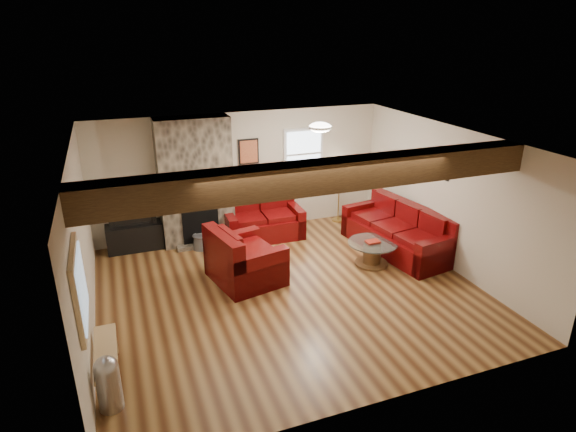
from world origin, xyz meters
name	(u,v)px	position (x,y,z in m)	size (l,w,h in m)	color
room	(289,220)	(0.00, 0.00, 1.25)	(8.00, 8.00, 8.00)	#4F2B14
oak_beam	(325,176)	(0.00, -1.25, 2.31)	(6.00, 0.36, 0.38)	black
chimney_breast	(196,183)	(-1.00, 2.49, 1.22)	(1.40, 0.67, 2.50)	#332E27
back_window	(303,154)	(1.35, 2.71, 1.55)	(0.90, 0.08, 1.10)	silver
hatch_window	(80,288)	(-2.96, -1.50, 1.45)	(0.08, 1.00, 0.90)	tan
ceiling_dome	(320,129)	(0.90, 0.90, 2.44)	(0.40, 0.40, 0.18)	white
artwork_back	(249,152)	(0.15, 2.71, 1.70)	(0.42, 0.06, 0.52)	black
artwork_right	(439,166)	(2.96, 0.30, 1.75)	(0.06, 0.55, 0.42)	black
sofa_three	(397,229)	(2.48, 0.71, 0.44)	(2.30, 0.96, 0.89)	#420504
loveseat	(263,218)	(0.27, 2.23, 0.42)	(1.57, 0.91, 0.84)	#420504
armchair_red	(245,255)	(-0.56, 0.60, 0.47)	(1.17, 1.03, 0.95)	#420504
coffee_table	(372,253)	(1.74, 0.34, 0.22)	(0.89, 0.89, 0.47)	#4B3218
tv_cabinet	(135,237)	(-2.24, 2.53, 0.26)	(1.04, 0.42, 0.52)	black
television	(132,212)	(-2.24, 2.53, 0.77)	(0.86, 0.11, 0.50)	black
floor_lamp	(340,167)	(2.11, 2.49, 1.24)	(0.37, 0.37, 1.45)	tan
pine_bench	(108,365)	(-2.83, -1.25, 0.21)	(0.26, 1.13, 0.42)	tan
pedal_bin	(108,383)	(-2.82, -1.75, 0.34)	(0.27, 0.27, 0.68)	#A9A9AE
coal_bucket	(201,242)	(-1.05, 2.10, 0.15)	(0.32, 0.32, 0.30)	slate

